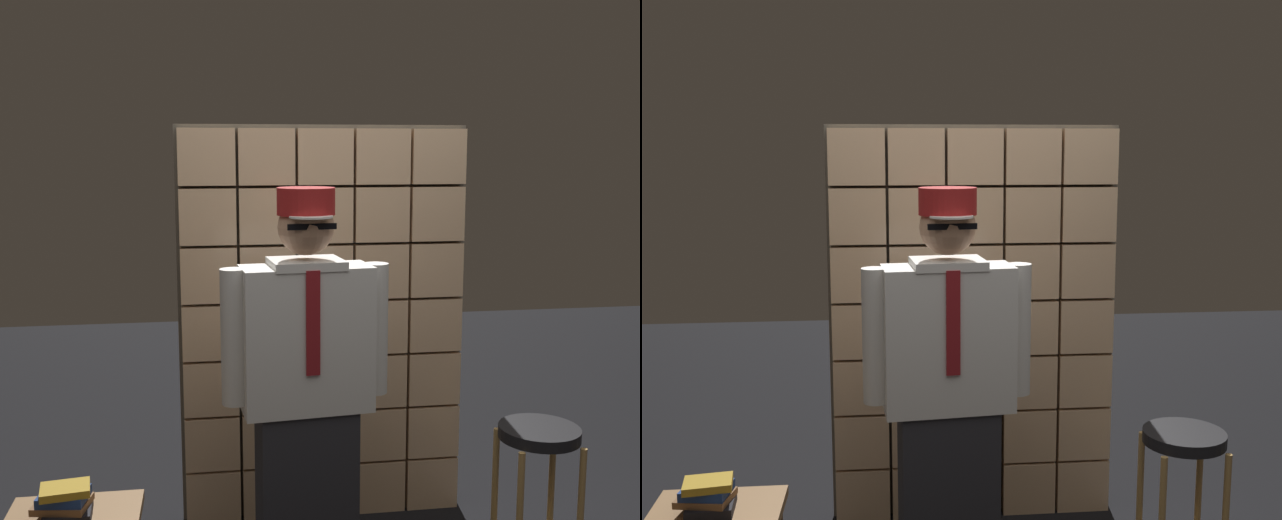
# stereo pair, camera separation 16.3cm
# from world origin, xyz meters

# --- Properties ---
(glass_block_wall) EXTENTS (1.49, 0.10, 2.07)m
(glass_block_wall) POSITION_xyz_m (-0.00, 1.30, 1.02)
(glass_block_wall) COLOR #E0B78C
(glass_block_wall) RESTS_ON ground
(standing_person) EXTENTS (0.71, 0.32, 1.78)m
(standing_person) POSITION_xyz_m (-0.19, 0.54, 0.93)
(standing_person) COLOR #28282D
(standing_person) RESTS_ON ground
(bar_stool) EXTENTS (0.34, 0.34, 0.77)m
(bar_stool) POSITION_xyz_m (0.77, 0.40, 0.58)
(bar_stool) COLOR black
(bar_stool) RESTS_ON ground
(book_stack) EXTENTS (0.23, 0.20, 0.14)m
(book_stack) POSITION_xyz_m (-1.16, 0.42, 0.57)
(book_stack) COLOR black
(book_stack) RESTS_ON side_table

